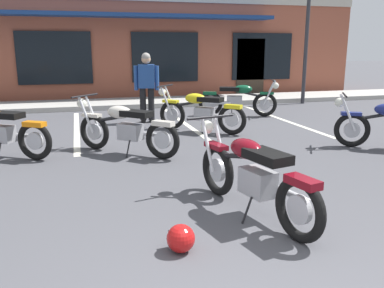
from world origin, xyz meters
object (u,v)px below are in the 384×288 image
(motorcycle_black_cruiser, at_px, (238,99))
(helmet_on_pavement, at_px, (181,238))
(motorcycle_foreground_classic, at_px, (252,174))
(motorcycle_green_cafe_racer, at_px, (126,127))
(person_near_building, at_px, (147,83))
(motorcycle_red_sportbike, at_px, (200,111))

(motorcycle_black_cruiser, distance_m, helmet_on_pavement, 7.55)
(motorcycle_foreground_classic, distance_m, motorcycle_green_cafe_racer, 3.18)
(motorcycle_green_cafe_racer, relative_size, helmet_on_pavement, 6.46)
(motorcycle_green_cafe_racer, distance_m, helmet_on_pavement, 3.65)
(motorcycle_black_cruiser, bearing_deg, motorcycle_foreground_classic, -110.72)
(motorcycle_foreground_classic, xyz_separation_m, helmet_on_pavement, (-0.96, -0.63, -0.33))
(motorcycle_green_cafe_racer, distance_m, person_near_building, 3.05)
(motorcycle_red_sportbike, height_order, motorcycle_black_cruiser, same)
(motorcycle_foreground_classic, xyz_separation_m, motorcycle_black_cruiser, (2.33, 6.16, 0.00))
(person_near_building, bearing_deg, motorcycle_black_cruiser, 6.19)
(motorcycle_red_sportbike, distance_m, helmet_on_pavement, 5.40)
(person_near_building, bearing_deg, motorcycle_red_sportbike, -56.74)
(motorcycle_red_sportbike, relative_size, person_near_building, 1.01)
(motorcycle_green_cafe_racer, relative_size, person_near_building, 1.00)
(motorcycle_foreground_classic, distance_m, motorcycle_black_cruiser, 6.59)
(motorcycle_green_cafe_racer, bearing_deg, motorcycle_black_cruiser, 43.25)
(person_near_building, bearing_deg, helmet_on_pavement, -96.98)
(motorcycle_black_cruiser, distance_m, person_near_building, 2.56)
(helmet_on_pavement, bearing_deg, motorcycle_green_cafe_racer, 90.96)
(motorcycle_foreground_classic, height_order, motorcycle_black_cruiser, same)
(helmet_on_pavement, bearing_deg, motorcycle_red_sportbike, 71.36)
(motorcycle_red_sportbike, bearing_deg, motorcycle_black_cruiser, 46.95)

